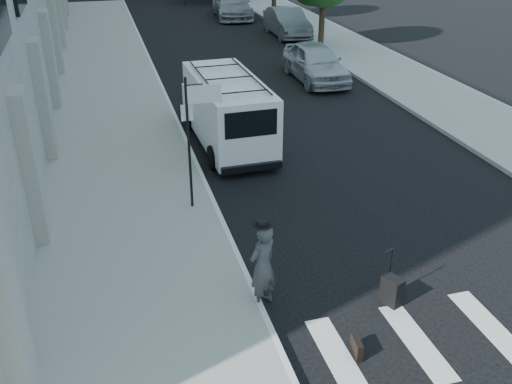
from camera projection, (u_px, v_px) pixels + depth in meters
ground at (328, 260)px, 13.18m from camera, size 120.00×120.00×0.00m
sidewalk_left at (108, 82)px, 25.87m from camera, size 4.50×48.00×0.15m
sidewalk_right at (343, 46)px, 32.45m from camera, size 4.00×56.00×0.15m
sign_pole at (197, 116)px, 14.16m from camera, size 1.03×0.07×3.50m
businessman at (262, 266)px, 11.32m from camera, size 0.82×0.75×1.89m
briefcase at (357, 347)px, 10.37m from camera, size 0.17×0.45×0.34m
suitcase at (392, 291)px, 11.63m from camera, size 0.41×0.50×1.20m
cargo_van at (227, 110)px, 19.11m from camera, size 2.27×6.08×2.27m
parked_car_a at (315, 62)px, 26.05m from camera, size 2.09×5.01×1.69m
parked_car_b at (287, 22)px, 34.70m from camera, size 1.89×5.11×1.67m
parked_car_c at (232, 5)px, 40.30m from camera, size 2.91×6.09×1.71m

